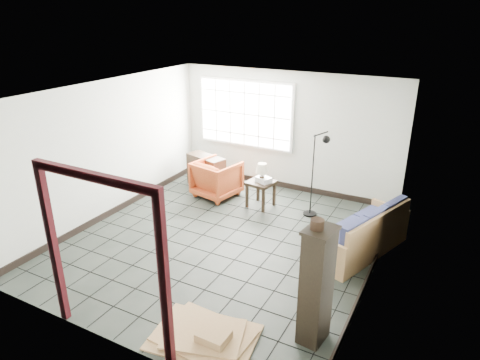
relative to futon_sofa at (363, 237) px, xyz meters
The scene contains 15 objects.
ground 2.35m from the futon_sofa, 161.40° to the right, with size 5.50×5.50×0.00m, color black.
room_shell 2.70m from the futon_sofa, 162.07° to the right, with size 5.02×5.52×2.61m.
window_panel 3.97m from the futon_sofa, 148.58° to the left, with size 2.32×0.08×1.52m.
doorway_trim 4.23m from the futon_sofa, 122.65° to the right, with size 1.80×0.08×2.20m.
futon_sofa is the anchor object (origin of this frame).
armchair 3.44m from the futon_sofa, 165.15° to the left, with size 0.85×0.79×0.87m, color maroon.
side_table 2.42m from the futon_sofa, 159.54° to the left, with size 0.57×0.57×0.55m.
table_lamp 2.42m from the futon_sofa, 160.11° to the left, with size 0.33×0.33×0.40m.
projector 2.37m from the futon_sofa, 159.23° to the left, with size 0.35×0.32×0.10m.
floor_lamp 1.57m from the futon_sofa, 141.09° to the left, with size 0.46×0.32×1.75m.
console_shelf 3.98m from the futon_sofa, 162.44° to the left, with size 1.01×0.63×0.73m.
tall_shelf 2.34m from the futon_sofa, 91.40° to the right, with size 0.37×0.45×1.53m.
pot 2.65m from the futon_sofa, 92.39° to the right, with size 0.20×0.20×0.12m.
open_box 0.48m from the futon_sofa, 135.71° to the right, with size 0.81×0.42×0.45m.
cardboard_pile 3.18m from the futon_sofa, 112.54° to the right, with size 1.38×1.07×0.19m.
Camera 1 is at (3.32, -5.65, 3.78)m, focal length 32.00 mm.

